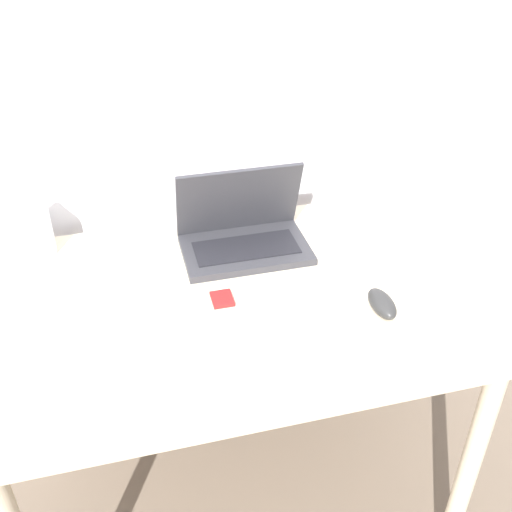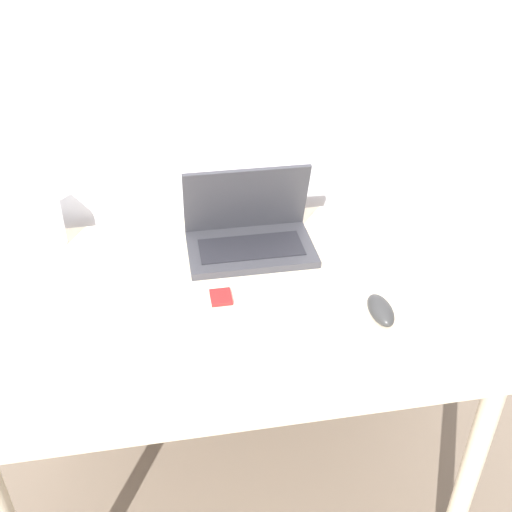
# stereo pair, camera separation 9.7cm
# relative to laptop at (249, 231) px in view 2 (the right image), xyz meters

# --- Properties ---
(wall_back) EXTENTS (6.00, 0.05, 2.50)m
(wall_back) POSITION_rel_laptop_xyz_m (-0.08, 0.25, 0.43)
(wall_back) COLOR silver
(wall_back) RESTS_ON ground_plane
(desk) EXTENTS (1.17, 0.78, 0.77)m
(desk) POSITION_rel_laptop_xyz_m (-0.08, -0.20, -0.15)
(desk) COLOR beige
(desk) RESTS_ON ground_plane
(laptop) EXTENTS (0.33, 0.22, 0.23)m
(laptop) POSITION_rel_laptop_xyz_m (0.00, 0.00, 0.00)
(laptop) COLOR #333338
(laptop) RESTS_ON desk
(keyboard) EXTENTS (0.43, 0.18, 0.02)m
(keyboard) POSITION_rel_laptop_xyz_m (-0.03, -0.36, -0.04)
(keyboard) COLOR silver
(keyboard) RESTS_ON desk
(mouse) EXTENTS (0.05, 0.11, 0.04)m
(mouse) POSITION_rel_laptop_xyz_m (0.25, -0.34, -0.03)
(mouse) COLOR #2D2D2D
(mouse) RESTS_ON desk
(vase) EXTENTS (0.09, 0.09, 0.21)m
(vase) POSITION_rel_laptop_xyz_m (-0.54, 0.11, 0.05)
(vase) COLOR white
(vase) RESTS_ON desk
(mp3_player) EXTENTS (0.05, 0.06, 0.01)m
(mp3_player) POSITION_rel_laptop_xyz_m (-0.10, -0.21, -0.05)
(mp3_player) COLOR red
(mp3_player) RESTS_ON desk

